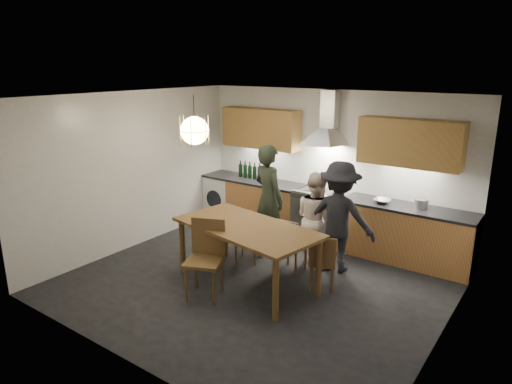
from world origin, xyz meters
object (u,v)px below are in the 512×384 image
Objects in this scene: person_left at (269,198)px; stock_pot at (421,204)px; chair_back_left at (247,233)px; dining_table at (247,233)px; person_right at (339,217)px; chair_front at (206,252)px; mixing_bowl at (382,201)px; person_mid at (316,218)px; wine_bottles at (255,171)px.

stock_pot is (2.19, 0.88, 0.08)m from person_left.
stock_pot is at bearing -163.05° from chair_back_left.
person_right is (0.83, 1.16, 0.07)m from dining_table.
chair_back_left is (-0.43, 0.58, -0.27)m from dining_table.
chair_front is at bearing -108.62° from dining_table.
mixing_bowl is 0.59m from stock_pot.
person_left is at bearing -153.54° from mixing_bowl.
chair_front is at bearing -127.75° from stock_pot.
person_right reaches higher than stock_pot.
person_left is at bearing 120.03° from dining_table.
person_right is (1.26, 0.59, 0.34)m from chair_back_left.
person_mid reaches higher than stock_pot.
stock_pot is (1.30, 0.90, 0.24)m from person_mid.
dining_table is 1.51× the size of person_mid.
wine_bottles is (-1.37, 2.10, 0.29)m from dining_table.
stock_pot is at bearing -0.33° from wine_bottles.
person_mid is at bearing -145.51° from stock_pot.
mixing_bowl is at bearing -2.16° from wine_bottles.
mixing_bowl is at bearing 69.52° from dining_table.
chair_back_left is at bearing -58.28° from wine_bottles.
mixing_bowl is (0.33, 0.85, 0.10)m from person_right.
wine_bottles reaches higher than chair_front.
person_left is (-0.45, 1.21, 0.12)m from dining_table.
chair_back_left is 2.18m from mixing_bowl.
person_mid is 1.11m from mixing_bowl.
dining_table is 0.77m from chair_back_left.
person_right is at bearing 64.08° from dining_table.
person_right reaches higher than dining_table.
stock_pot is (0.58, 0.08, 0.04)m from mixing_bowl.
chair_front is 3.33m from stock_pot.
chair_back_left is 4.35× the size of stock_pot.
wine_bottles is at bearing -3.14° from person_mid.
dining_table is 2.55× the size of chair_back_left.
person_left is at bearing -158.15° from stock_pot.
mixing_bowl is 2.54m from wine_bottles.
stock_pot is at bearing -121.92° from person_mid.
mixing_bowl is at bearing 37.55° from chair_front.
person_right is 2.41m from wine_bottles.
person_mid is at bearing -11.71° from person_right.
person_mid reaches higher than dining_table.
stock_pot reaches higher than chair_front.
dining_table is 1.29m from person_left.
chair_back_left is 0.59× the size of person_mid.
person_mid reaches higher than mixing_bowl.
chair_back_left is 1.88m from wine_bottles.
dining_table is 2.53m from wine_bottles.
chair_front is at bearing 49.04° from person_right.
person_mid is at bearing -161.19° from person_left.
person_right is (1.11, 1.69, 0.24)m from chair_front.
person_left reaches higher than chair_back_left.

